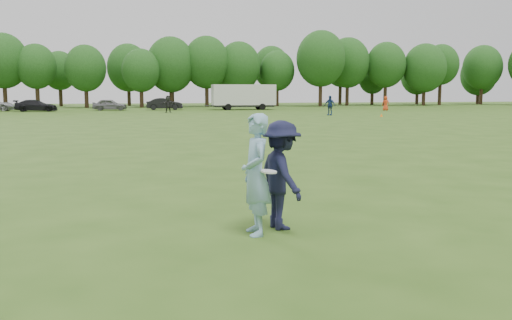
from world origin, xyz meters
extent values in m
plane|color=#305016|center=(0.00, 0.00, 0.00)|extent=(200.00, 200.00, 0.00)
imported|color=#82AEC9|center=(-0.62, 0.32, 1.01)|extent=(0.51, 0.75, 2.02)
imported|color=#171934|center=(-0.10, 0.62, 0.94)|extent=(0.90, 1.32, 1.88)
imported|color=navy|center=(16.16, 42.34, 0.97)|extent=(1.14, 1.13, 1.94)
imported|color=red|center=(27.08, 52.56, 0.88)|extent=(1.03, 0.90, 1.77)
imported|color=#272727|center=(1.01, 52.52, 0.95)|extent=(1.80, 0.72, 1.90)
imported|color=black|center=(-13.84, 59.18, 0.69)|extent=(4.74, 1.97, 1.37)
imported|color=slate|center=(-5.59, 60.67, 0.70)|extent=(4.22, 1.90, 1.41)
imported|color=black|center=(1.08, 61.29, 0.75)|extent=(4.60, 1.79, 1.49)
cone|color=orange|center=(19.88, 38.58, 0.15)|extent=(0.28, 0.28, 0.30)
cylinder|color=white|center=(-0.44, 0.15, 1.08)|extent=(0.30, 0.30, 0.06)
cube|color=silver|center=(11.00, 59.98, 1.90)|extent=(8.00, 2.50, 2.60)
cube|color=black|center=(11.00, 59.98, 0.50)|extent=(7.60, 2.30, 0.25)
cylinder|color=black|center=(8.80, 58.73, 0.40)|extent=(0.80, 0.25, 0.80)
cylinder|color=black|center=(8.80, 61.23, 0.40)|extent=(0.80, 0.25, 0.80)
cylinder|color=black|center=(13.20, 58.73, 0.40)|extent=(0.80, 0.25, 0.80)
cylinder|color=black|center=(13.20, 61.23, 0.40)|extent=(0.80, 0.25, 0.80)
cube|color=#333333|center=(6.60, 59.98, 0.55)|extent=(1.20, 0.15, 0.12)
cylinder|color=#332114|center=(-20.22, 73.48, 1.86)|extent=(0.56, 0.56, 3.71)
ellipsoid|color=#1C4316|center=(-20.22, 73.48, 6.55)|extent=(6.68, 6.68, 7.68)
cylinder|color=#332114|center=(-15.90, 73.09, 1.73)|extent=(0.56, 0.56, 3.46)
ellipsoid|color=#1C4316|center=(-15.90, 73.09, 5.79)|extent=(5.49, 5.49, 6.31)
cylinder|color=#332114|center=(-9.32, 72.95, 1.57)|extent=(0.56, 0.56, 3.14)
ellipsoid|color=#1C4316|center=(-9.32, 72.95, 5.60)|extent=(5.78, 5.78, 6.64)
cylinder|color=#332114|center=(-1.61, 72.69, 1.51)|extent=(0.56, 0.56, 3.01)
ellipsoid|color=#1C4316|center=(-1.61, 72.69, 5.34)|extent=(5.46, 5.46, 6.28)
cylinder|color=#332114|center=(2.83, 75.07, 1.61)|extent=(0.56, 0.56, 3.23)
ellipsoid|color=#1C4316|center=(2.83, 75.07, 6.32)|extent=(7.29, 7.29, 8.38)
cylinder|color=#332114|center=(8.24, 74.97, 1.88)|extent=(0.56, 0.56, 3.77)
ellipsoid|color=#1C4316|center=(8.24, 74.97, 6.72)|extent=(6.95, 6.95, 8.00)
cylinder|color=#332114|center=(13.38, 75.56, 1.66)|extent=(0.56, 0.56, 3.33)
ellipsoid|color=#1C4316|center=(13.38, 75.56, 6.18)|extent=(6.71, 6.71, 7.71)
cylinder|color=#332114|center=(19.58, 75.81, 1.61)|extent=(0.56, 0.56, 3.22)
ellipsoid|color=#1C4316|center=(19.58, 75.81, 5.57)|extent=(5.54, 5.54, 6.37)
cylinder|color=#332114|center=(25.83, 72.87, 2.08)|extent=(0.56, 0.56, 4.15)
ellipsoid|color=#1C4316|center=(25.83, 72.87, 7.38)|extent=(7.59, 7.59, 8.73)
cylinder|color=#332114|center=(31.73, 76.39, 1.97)|extent=(0.56, 0.56, 3.95)
ellipsoid|color=#1C4316|center=(31.73, 76.39, 6.99)|extent=(7.16, 7.16, 8.24)
cylinder|color=#332114|center=(37.86, 75.01, 1.95)|extent=(0.56, 0.56, 3.90)
ellipsoid|color=#1C4316|center=(37.86, 75.01, 6.66)|extent=(6.49, 6.49, 7.46)
cylinder|color=#332114|center=(44.17, 73.78, 1.58)|extent=(0.56, 0.56, 3.16)
ellipsoid|color=#1C4316|center=(44.17, 73.78, 6.13)|extent=(6.99, 6.99, 8.04)
cylinder|color=#332114|center=(48.56, 76.19, 2.15)|extent=(0.56, 0.56, 4.29)
ellipsoid|color=#1C4316|center=(48.56, 76.19, 6.85)|extent=(6.02, 6.02, 6.93)
cylinder|color=#332114|center=(57.70, 77.76, 1.84)|extent=(0.56, 0.56, 3.68)
ellipsoid|color=#1C4316|center=(57.70, 77.76, 6.56)|extent=(6.78, 6.78, 7.80)
cylinder|color=#332114|center=(-13.94, 81.92, 1.65)|extent=(0.56, 0.56, 3.29)
ellipsoid|color=#1C4316|center=(-13.94, 81.92, 5.55)|extent=(5.30, 5.30, 6.09)
cylinder|color=#332114|center=(-3.49, 83.39, 1.64)|extent=(0.56, 0.56, 3.28)
ellipsoid|color=#1C4316|center=(-3.49, 83.39, 6.16)|extent=(6.78, 6.78, 7.79)
cylinder|color=#332114|center=(3.45, 81.85, 1.56)|extent=(0.56, 0.56, 3.11)
ellipsoid|color=#1C4316|center=(3.45, 81.85, 5.38)|extent=(5.34, 5.34, 6.14)
cylinder|color=#332114|center=(12.88, 83.26, 1.75)|extent=(0.56, 0.56, 3.50)
ellipsoid|color=#1C4316|center=(12.88, 83.26, 5.55)|extent=(4.82, 4.82, 5.54)
cylinder|color=#332114|center=(20.66, 83.86, 1.90)|extent=(0.56, 0.56, 3.80)
ellipsoid|color=#1C4316|center=(20.66, 83.86, 6.49)|extent=(6.34, 6.34, 7.29)
cylinder|color=#332114|center=(32.72, 82.11, 1.92)|extent=(0.56, 0.56, 3.84)
ellipsoid|color=#1C4316|center=(32.72, 82.11, 6.01)|extent=(5.09, 5.09, 5.86)
cylinder|color=#332114|center=(38.25, 80.94, 1.29)|extent=(0.56, 0.56, 2.58)
ellipsoid|color=#1C4316|center=(38.25, 80.94, 4.64)|extent=(4.86, 4.86, 5.59)
cylinder|color=#332114|center=(47.73, 82.38, 1.31)|extent=(0.56, 0.56, 2.62)
ellipsoid|color=#1C4316|center=(47.73, 82.38, 5.22)|extent=(6.11, 6.11, 7.02)
cylinder|color=#332114|center=(59.29, 81.05, 1.27)|extent=(0.56, 0.56, 2.54)
ellipsoid|color=#1C4316|center=(59.29, 81.05, 5.29)|extent=(6.47, 6.47, 7.44)
camera|label=1|loc=(-2.53, -8.27, 2.37)|focal=38.00mm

